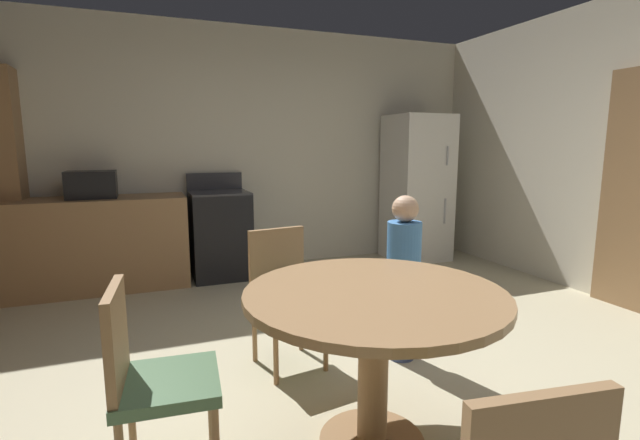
{
  "coord_description": "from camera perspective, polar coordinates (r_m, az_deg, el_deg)",
  "views": [
    {
      "loc": [
        -1.14,
        -2.21,
        1.4
      ],
      "look_at": [
        0.14,
        1.08,
        0.82
      ],
      "focal_mm": 25.6,
      "sensor_mm": 36.0,
      "label": 1
    }
  ],
  "objects": [
    {
      "name": "oven_range",
      "position": [
        4.98,
        -12.37,
        -1.69
      ],
      "size": [
        0.6,
        0.6,
        1.1
      ],
      "color": "black",
      "rests_on": "ground"
    },
    {
      "name": "person_child",
      "position": [
        3.02,
        10.37,
        -6.62
      ],
      "size": [
        0.31,
        0.31,
        1.09
      ],
      "rotation": [
        0.0,
        0.0,
        4.02
      ],
      "color": "#3D4C84",
      "rests_on": "ground"
    },
    {
      "name": "chair_west",
      "position": [
        2.03,
        -20.49,
        -17.62
      ],
      "size": [
        0.43,
        0.43,
        0.87
      ],
      "rotation": [
        0.0,
        0.0,
        6.2
      ],
      "color": "#9E754C",
      "rests_on": "ground"
    },
    {
      "name": "chair_north",
      "position": [
        2.95,
        -4.48,
        -8.46
      ],
      "size": [
        0.45,
        0.45,
        0.87
      ],
      "rotation": [
        0.0,
        0.0,
        4.86
      ],
      "color": "#9E754C",
      "rests_on": "ground"
    },
    {
      "name": "ground_plane",
      "position": [
        2.85,
        5.58,
        -20.14
      ],
      "size": [
        14.0,
        14.0,
        0.0
      ],
      "primitive_type": "plane",
      "color": "beige"
    },
    {
      "name": "microwave",
      "position": [
        4.87,
        -26.65,
        3.98
      ],
      "size": [
        0.44,
        0.32,
        0.26
      ],
      "primitive_type": "cube",
      "color": "black",
      "rests_on": "kitchen_counter"
    },
    {
      "name": "wall_back",
      "position": [
        5.35,
        -9.05,
        8.68
      ],
      "size": [
        5.85,
        0.12,
        2.7
      ],
      "primitive_type": "cube",
      "color": "silver",
      "rests_on": "ground"
    },
    {
      "name": "refrigerator",
      "position": [
        5.74,
        12.0,
        3.94
      ],
      "size": [
        0.68,
        0.68,
        1.76
      ],
      "color": "white",
      "rests_on": "ground"
    },
    {
      "name": "dining_table",
      "position": [
        2.14,
        6.77,
        -12.77
      ],
      "size": [
        1.18,
        1.18,
        0.76
      ],
      "color": "#9E754C",
      "rests_on": "ground"
    },
    {
      "name": "kitchen_counter",
      "position": [
        4.96,
        -27.2,
        -2.77
      ],
      "size": [
        1.87,
        0.6,
        0.9
      ],
      "primitive_type": "cube",
      "color": "#9E754C",
      "rests_on": "ground"
    }
  ]
}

